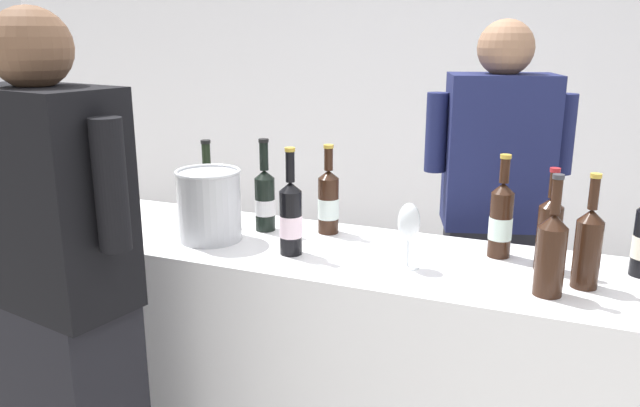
{
  "coord_description": "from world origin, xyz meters",
  "views": [
    {
      "loc": [
        0.65,
        -1.82,
        1.64
      ],
      "look_at": [
        -0.09,
        0.0,
        1.1
      ],
      "focal_mm": 35.21,
      "sensor_mm": 36.0,
      "label": 1
    }
  ],
  "objects_px": {
    "wine_bottle_1": "(501,219)",
    "wine_glass": "(409,224)",
    "wine_bottle_6": "(551,252)",
    "person_guest": "(63,327)",
    "wine_bottle_8": "(265,198)",
    "ice_bucket": "(209,205)",
    "wine_bottle_3": "(549,232)",
    "wine_bottle_4": "(208,190)",
    "wine_bottle_7": "(328,201)",
    "wine_bottle_5": "(291,217)",
    "person_server": "(491,248)",
    "wine_bottle_2": "(588,245)"
  },
  "relations": [
    {
      "from": "wine_bottle_2",
      "to": "person_server",
      "type": "height_order",
      "value": "person_server"
    },
    {
      "from": "wine_glass",
      "to": "ice_bucket",
      "type": "xyz_separation_m",
      "value": [
        -0.69,
        0.01,
        -0.01
      ]
    },
    {
      "from": "wine_bottle_1",
      "to": "wine_bottle_3",
      "type": "xyz_separation_m",
      "value": [
        0.15,
        -0.07,
        -0.0
      ]
    },
    {
      "from": "wine_bottle_1",
      "to": "person_server",
      "type": "distance_m",
      "value": 0.51
    },
    {
      "from": "wine_bottle_3",
      "to": "wine_bottle_1",
      "type": "bearing_deg",
      "value": 155.39
    },
    {
      "from": "wine_bottle_8",
      "to": "ice_bucket",
      "type": "xyz_separation_m",
      "value": [
        -0.13,
        -0.17,
        0.01
      ]
    },
    {
      "from": "person_server",
      "to": "wine_bottle_7",
      "type": "bearing_deg",
      "value": -141.15
    },
    {
      "from": "wine_bottle_4",
      "to": "wine_bottle_7",
      "type": "bearing_deg",
      "value": 4.76
    },
    {
      "from": "wine_bottle_2",
      "to": "wine_bottle_5",
      "type": "xyz_separation_m",
      "value": [
        -0.87,
        -0.06,
        0.0
      ]
    },
    {
      "from": "wine_bottle_5",
      "to": "wine_bottle_6",
      "type": "height_order",
      "value": "wine_bottle_5"
    },
    {
      "from": "wine_bottle_6",
      "to": "person_server",
      "type": "distance_m",
      "value": 0.78
    },
    {
      "from": "wine_bottle_4",
      "to": "ice_bucket",
      "type": "bearing_deg",
      "value": -56.57
    },
    {
      "from": "wine_bottle_5",
      "to": "person_server",
      "type": "distance_m",
      "value": 0.9
    },
    {
      "from": "person_guest",
      "to": "wine_bottle_3",
      "type": "bearing_deg",
      "value": 27.88
    },
    {
      "from": "ice_bucket",
      "to": "wine_bottle_8",
      "type": "bearing_deg",
      "value": 52.98
    },
    {
      "from": "wine_glass",
      "to": "person_server",
      "type": "distance_m",
      "value": 0.72
    },
    {
      "from": "wine_bottle_1",
      "to": "wine_glass",
      "type": "bearing_deg",
      "value": -139.61
    },
    {
      "from": "wine_bottle_1",
      "to": "wine_bottle_5",
      "type": "distance_m",
      "value": 0.66
    },
    {
      "from": "wine_bottle_6",
      "to": "person_guest",
      "type": "height_order",
      "value": "person_guest"
    },
    {
      "from": "wine_bottle_6",
      "to": "wine_bottle_7",
      "type": "relative_size",
      "value": 1.06
    },
    {
      "from": "wine_bottle_2",
      "to": "wine_bottle_4",
      "type": "bearing_deg",
      "value": 173.36
    },
    {
      "from": "wine_bottle_1",
      "to": "wine_bottle_6",
      "type": "xyz_separation_m",
      "value": [
        0.16,
        -0.26,
        0.0
      ]
    },
    {
      "from": "wine_bottle_6",
      "to": "wine_bottle_8",
      "type": "xyz_separation_m",
      "value": [
        -0.97,
        0.23,
        -0.01
      ]
    },
    {
      "from": "wine_bottle_8",
      "to": "wine_bottle_4",
      "type": "bearing_deg",
      "value": 175.59
    },
    {
      "from": "wine_bottle_2",
      "to": "wine_bottle_7",
      "type": "height_order",
      "value": "wine_bottle_2"
    },
    {
      "from": "wine_bottle_7",
      "to": "wine_glass",
      "type": "xyz_separation_m",
      "value": [
        0.35,
        -0.23,
        0.02
      ]
    },
    {
      "from": "wine_bottle_2",
      "to": "wine_bottle_7",
      "type": "distance_m",
      "value": 0.86
    },
    {
      "from": "wine_bottle_1",
      "to": "wine_bottle_2",
      "type": "distance_m",
      "value": 0.3
    },
    {
      "from": "wine_bottle_4",
      "to": "wine_bottle_2",
      "type": "bearing_deg",
      "value": -6.64
    },
    {
      "from": "wine_bottle_2",
      "to": "wine_bottle_6",
      "type": "relative_size",
      "value": 0.97
    },
    {
      "from": "wine_bottle_3",
      "to": "wine_bottle_4",
      "type": "relative_size",
      "value": 1.01
    },
    {
      "from": "wine_bottle_3",
      "to": "person_guest",
      "type": "xyz_separation_m",
      "value": [
        -1.25,
        -0.66,
        -0.24
      ]
    },
    {
      "from": "wine_bottle_6",
      "to": "wine_bottle_8",
      "type": "relative_size",
      "value": 1.01
    },
    {
      "from": "wine_bottle_2",
      "to": "wine_bottle_3",
      "type": "xyz_separation_m",
      "value": [
        -0.11,
        0.1,
        -0.0
      ]
    },
    {
      "from": "wine_bottle_8",
      "to": "person_guest",
      "type": "distance_m",
      "value": 0.79
    },
    {
      "from": "ice_bucket",
      "to": "person_guest",
      "type": "distance_m",
      "value": 0.6
    },
    {
      "from": "wine_bottle_6",
      "to": "person_server",
      "type": "xyz_separation_m",
      "value": [
        -0.23,
        0.7,
        -0.25
      ]
    },
    {
      "from": "wine_bottle_6",
      "to": "wine_bottle_1",
      "type": "bearing_deg",
      "value": 121.38
    },
    {
      "from": "wine_bottle_7",
      "to": "ice_bucket",
      "type": "height_order",
      "value": "wine_bottle_7"
    },
    {
      "from": "wine_bottle_1",
      "to": "wine_bottle_3",
      "type": "bearing_deg",
      "value": -24.61
    },
    {
      "from": "wine_glass",
      "to": "person_server",
      "type": "xyz_separation_m",
      "value": [
        0.17,
        0.65,
        -0.26
      ]
    },
    {
      "from": "wine_bottle_4",
      "to": "wine_bottle_8",
      "type": "height_order",
      "value": "wine_bottle_8"
    },
    {
      "from": "wine_bottle_7",
      "to": "ice_bucket",
      "type": "xyz_separation_m",
      "value": [
        -0.35,
        -0.22,
        0.01
      ]
    },
    {
      "from": "wine_bottle_2",
      "to": "person_guest",
      "type": "relative_size",
      "value": 0.19
    },
    {
      "from": "ice_bucket",
      "to": "wine_bottle_4",
      "type": "bearing_deg",
      "value": 123.43
    },
    {
      "from": "wine_bottle_8",
      "to": "wine_bottle_6",
      "type": "bearing_deg",
      "value": -13.23
    },
    {
      "from": "wine_bottle_4",
      "to": "person_server",
      "type": "xyz_separation_m",
      "value": [
        0.99,
        0.46,
        -0.24
      ]
    },
    {
      "from": "wine_bottle_5",
      "to": "wine_bottle_6",
      "type": "bearing_deg",
      "value": -2.48
    },
    {
      "from": "wine_bottle_8",
      "to": "ice_bucket",
      "type": "height_order",
      "value": "wine_bottle_8"
    },
    {
      "from": "wine_bottle_6",
      "to": "person_guest",
      "type": "distance_m",
      "value": 1.37
    }
  ]
}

